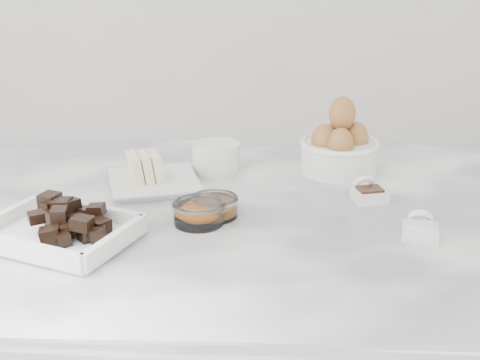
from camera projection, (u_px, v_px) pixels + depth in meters
The scene contains 9 objects.
marble_slab at pixel (228, 219), 1.15m from camera, with size 1.20×0.80×0.04m, color white.
chocolate_dish at pixel (59, 228), 1.01m from camera, with size 0.26×0.24×0.06m.
butter_plate at pixel (152, 176), 1.23m from camera, with size 0.20×0.20×0.07m.
sugar_ramekin at pixel (216, 156), 1.31m from camera, with size 0.09×0.09×0.06m.
egg_bowl at pixel (340, 148), 1.30m from camera, with size 0.16×0.16×0.15m.
honey_bowl at pixel (214, 206), 1.10m from camera, with size 0.08×0.08×0.04m.
zest_bowl at pixel (199, 212), 1.08m from camera, with size 0.09×0.09×0.04m.
vanilla_spoon at pixel (368, 192), 1.17m from camera, with size 0.07×0.08×0.04m.
salt_spoon at pixel (420, 228), 1.03m from camera, with size 0.06×0.07×0.04m.
Camera 1 is at (0.05, -1.05, 1.38)m, focal length 50.00 mm.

